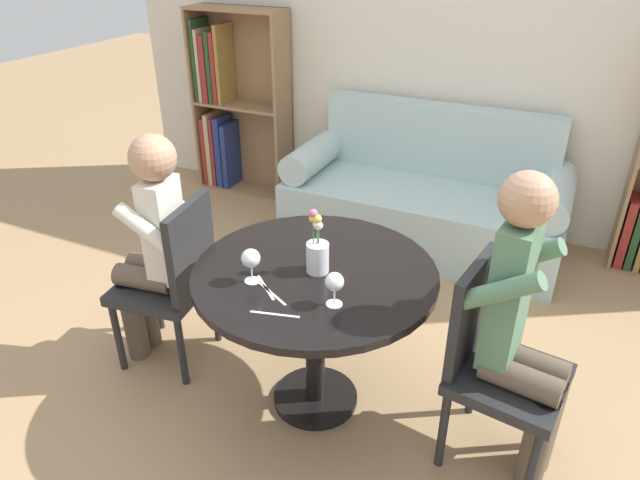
# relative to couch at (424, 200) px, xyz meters

# --- Properties ---
(ground_plane) EXTENTS (16.00, 16.00, 0.00)m
(ground_plane) POSITION_rel_couch_xyz_m (0.00, -1.76, -0.31)
(ground_plane) COLOR tan
(back_wall) EXTENTS (5.20, 0.05, 2.70)m
(back_wall) POSITION_rel_couch_xyz_m (0.00, 0.42, 1.04)
(back_wall) COLOR silver
(back_wall) RESTS_ON ground_plane
(round_table) EXTENTS (1.04, 1.04, 0.73)m
(round_table) POSITION_rel_couch_xyz_m (0.00, -1.76, 0.29)
(round_table) COLOR black
(round_table) RESTS_ON ground_plane
(couch) EXTENTS (1.88, 0.80, 0.92)m
(couch) POSITION_rel_couch_xyz_m (0.00, 0.00, 0.00)
(couch) COLOR #A8C1C1
(couch) RESTS_ON ground_plane
(bookshelf_left) EXTENTS (0.79, 0.28, 1.47)m
(bookshelf_left) POSITION_rel_couch_xyz_m (-1.73, 0.27, 0.39)
(bookshelf_left) COLOR #93704C
(bookshelf_left) RESTS_ON ground_plane
(chair_left) EXTENTS (0.47, 0.47, 0.90)m
(chair_left) POSITION_rel_couch_xyz_m (-0.76, -1.77, 0.18)
(chair_left) COLOR #232326
(chair_left) RESTS_ON ground_plane
(chair_right) EXTENTS (0.48, 0.48, 0.90)m
(chair_right) POSITION_rel_couch_xyz_m (0.76, -1.72, 0.18)
(chair_right) COLOR #232326
(chair_right) RESTS_ON ground_plane
(person_left) EXTENTS (0.44, 0.37, 1.22)m
(person_left) POSITION_rel_couch_xyz_m (-0.85, -1.79, 0.35)
(person_left) COLOR brown
(person_left) RESTS_ON ground_plane
(person_right) EXTENTS (0.45, 0.38, 1.29)m
(person_right) POSITION_rel_couch_xyz_m (0.85, -1.74, 0.37)
(person_right) COLOR brown
(person_right) RESTS_ON ground_plane
(wine_glass_left) EXTENTS (0.08, 0.08, 0.15)m
(wine_glass_left) POSITION_rel_couch_xyz_m (-0.19, -1.95, 0.53)
(wine_glass_left) COLOR white
(wine_glass_left) RESTS_ON round_table
(wine_glass_right) EXTENTS (0.07, 0.07, 0.14)m
(wine_glass_right) POSITION_rel_couch_xyz_m (0.17, -1.95, 0.52)
(wine_glass_right) COLOR white
(wine_glass_right) RESTS_ON round_table
(flower_vase) EXTENTS (0.09, 0.09, 0.28)m
(flower_vase) POSITION_rel_couch_xyz_m (0.01, -1.76, 0.52)
(flower_vase) COLOR silver
(flower_vase) RESTS_ON round_table
(knife_left_setting) EXTENTS (0.17, 0.10, 0.00)m
(knife_left_setting) POSITION_rel_couch_xyz_m (-0.07, -1.99, 0.42)
(knife_left_setting) COLOR silver
(knife_left_setting) RESTS_ON round_table
(fork_left_setting) EXTENTS (0.15, 0.13, 0.00)m
(fork_left_setting) POSITION_rel_couch_xyz_m (-0.12, -1.97, 0.42)
(fork_left_setting) COLOR silver
(fork_left_setting) RESTS_ON round_table
(knife_right_setting) EXTENTS (0.19, 0.06, 0.00)m
(knife_right_setting) POSITION_rel_couch_xyz_m (0.00, -2.11, 0.42)
(knife_right_setting) COLOR silver
(knife_right_setting) RESTS_ON round_table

